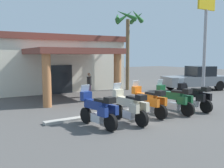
% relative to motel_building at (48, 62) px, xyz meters
% --- Properties ---
extents(ground_plane, '(80.00, 80.00, 0.00)m').
position_rel_motel_building_xyz_m(ground_plane, '(-0.12, -11.49, -2.22)').
color(ground_plane, '#514F4C').
extents(motel_building, '(11.94, 11.76, 4.36)m').
position_rel_motel_building_xyz_m(motel_building, '(0.00, 0.00, 0.00)').
color(motel_building, silver).
rests_on(motel_building, ground_plane).
extents(motorcycle_blue, '(0.83, 2.21, 1.61)m').
position_rel_motel_building_xyz_m(motorcycle_blue, '(-2.14, -12.19, -1.52)').
color(motorcycle_blue, black).
rests_on(motorcycle_blue, ground_plane).
extents(motorcycle_cream, '(0.72, 2.21, 1.61)m').
position_rel_motel_building_xyz_m(motorcycle_cream, '(-0.73, -12.36, -1.52)').
color(motorcycle_cream, black).
rests_on(motorcycle_cream, ground_plane).
extents(motorcycle_orange, '(0.75, 2.21, 1.61)m').
position_rel_motel_building_xyz_m(motorcycle_orange, '(0.68, -11.93, -1.52)').
color(motorcycle_orange, black).
rests_on(motorcycle_orange, ground_plane).
extents(motorcycle_green, '(0.85, 2.20, 1.61)m').
position_rel_motel_building_xyz_m(motorcycle_green, '(2.09, -12.18, -1.52)').
color(motorcycle_green, black).
rests_on(motorcycle_green, ground_plane).
extents(motorcycle_black, '(0.71, 2.21, 1.61)m').
position_rel_motel_building_xyz_m(motorcycle_black, '(3.49, -12.21, -1.52)').
color(motorcycle_black, black).
rests_on(motorcycle_black, ground_plane).
extents(pedestrian, '(0.47, 0.32, 1.63)m').
position_rel_motel_building_xyz_m(pedestrian, '(0.92, -5.64, -1.28)').
color(pedestrian, '#3F334C').
rests_on(pedestrian, ground_plane).
extents(pickup_truck_gray, '(5.52, 3.23, 1.95)m').
position_rel_motel_building_xyz_m(pickup_truck_gray, '(9.74, -7.34, -1.28)').
color(pickup_truck_gray, black).
rests_on(pickup_truck_gray, ground_plane).
extents(palm_tree_near_portico, '(2.47, 2.57, 6.61)m').
position_rel_motel_building_xyz_m(palm_tree_near_portico, '(5.27, -4.12, 2.73)').
color(palm_tree_near_portico, brown).
rests_on(palm_tree_near_portico, ground_plane).
extents(roadside_sign, '(1.40, 0.18, 6.50)m').
position_rel_motel_building_xyz_m(roadside_sign, '(5.63, -11.13, 2.15)').
color(roadside_sign, '#99999E').
rests_on(roadside_sign, ground_plane).
extents(curb_strip, '(9.04, 0.36, 0.12)m').
position_rel_motel_building_xyz_m(curb_strip, '(0.68, -10.75, -2.16)').
color(curb_strip, '#ADA89E').
rests_on(curb_strip, ground_plane).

